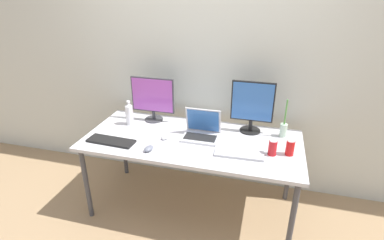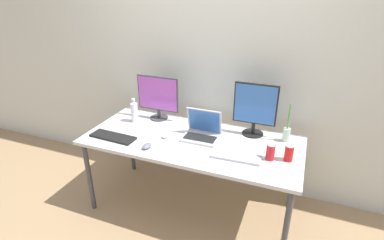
{
  "view_description": "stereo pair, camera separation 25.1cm",
  "coord_description": "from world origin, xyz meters",
  "px_view_note": "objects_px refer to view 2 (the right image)",
  "views": [
    {
      "loc": [
        0.6,
        -2.21,
        1.97
      ],
      "look_at": [
        0.0,
        0.0,
        0.92
      ],
      "focal_mm": 28.0,
      "sensor_mm": 36.0,
      "label": 1
    },
    {
      "loc": [
        0.84,
        -2.13,
        1.97
      ],
      "look_at": [
        0.0,
        0.0,
        0.92
      ],
      "focal_mm": 28.0,
      "sensor_mm": 36.0,
      "label": 2
    }
  ],
  "objects_px": {
    "mouse_by_keyboard": "(147,146)",
    "laptop_silver": "(202,131)",
    "water_bottle": "(134,111)",
    "keyboard_main": "(113,137)",
    "keyboard_aux": "(236,157)",
    "soda_can_near_keyboard": "(289,153)",
    "soda_can_by_laptop": "(270,152)",
    "work_desk": "(192,144)",
    "monitor_center": "(255,108)",
    "monitor_left": "(158,96)",
    "mouse_by_laptop": "(166,135)",
    "bamboo_vase": "(286,133)"
  },
  "relations": [
    {
      "from": "laptop_silver",
      "to": "soda_can_by_laptop",
      "type": "xyz_separation_m",
      "value": [
        0.6,
        -0.15,
        0.0
      ]
    },
    {
      "from": "work_desk",
      "to": "monitor_left",
      "type": "height_order",
      "value": "monitor_left"
    },
    {
      "from": "monitor_center",
      "to": "laptop_silver",
      "type": "height_order",
      "value": "monitor_center"
    },
    {
      "from": "keyboard_aux",
      "to": "bamboo_vase",
      "type": "xyz_separation_m",
      "value": [
        0.33,
        0.42,
        0.06
      ]
    },
    {
      "from": "mouse_by_laptop",
      "to": "soda_can_near_keyboard",
      "type": "distance_m",
      "value": 1.03
    },
    {
      "from": "mouse_by_keyboard",
      "to": "water_bottle",
      "type": "height_order",
      "value": "water_bottle"
    },
    {
      "from": "keyboard_aux",
      "to": "water_bottle",
      "type": "xyz_separation_m",
      "value": [
        -1.08,
        0.3,
        0.1
      ]
    },
    {
      "from": "monitor_left",
      "to": "laptop_silver",
      "type": "height_order",
      "value": "monitor_left"
    },
    {
      "from": "laptop_silver",
      "to": "mouse_by_laptop",
      "type": "relative_size",
      "value": 2.84
    },
    {
      "from": "monitor_left",
      "to": "keyboard_aux",
      "type": "height_order",
      "value": "monitor_left"
    },
    {
      "from": "laptop_silver",
      "to": "soda_can_near_keyboard",
      "type": "bearing_deg",
      "value": -8.8
    },
    {
      "from": "monitor_center",
      "to": "soda_can_near_keyboard",
      "type": "relative_size",
      "value": 3.72
    },
    {
      "from": "monitor_left",
      "to": "keyboard_main",
      "type": "height_order",
      "value": "monitor_left"
    },
    {
      "from": "keyboard_main",
      "to": "keyboard_aux",
      "type": "xyz_separation_m",
      "value": [
        1.08,
        0.07,
        0.0
      ]
    },
    {
      "from": "monitor_left",
      "to": "keyboard_main",
      "type": "xyz_separation_m",
      "value": [
        -0.18,
        -0.52,
        -0.22
      ]
    },
    {
      "from": "water_bottle",
      "to": "bamboo_vase",
      "type": "relative_size",
      "value": 0.69
    },
    {
      "from": "work_desk",
      "to": "soda_can_by_laptop",
      "type": "height_order",
      "value": "soda_can_by_laptop"
    },
    {
      "from": "soda_can_by_laptop",
      "to": "work_desk",
      "type": "bearing_deg",
      "value": 172.48
    },
    {
      "from": "laptop_silver",
      "to": "water_bottle",
      "type": "height_order",
      "value": "laptop_silver"
    },
    {
      "from": "monitor_center",
      "to": "soda_can_near_keyboard",
      "type": "distance_m",
      "value": 0.51
    },
    {
      "from": "mouse_by_keyboard",
      "to": "laptop_silver",
      "type": "bearing_deg",
      "value": 56.08
    },
    {
      "from": "monitor_center",
      "to": "mouse_by_laptop",
      "type": "distance_m",
      "value": 0.81
    },
    {
      "from": "mouse_by_keyboard",
      "to": "mouse_by_laptop",
      "type": "height_order",
      "value": "mouse_by_keyboard"
    },
    {
      "from": "soda_can_near_keyboard",
      "to": "soda_can_by_laptop",
      "type": "height_order",
      "value": "same"
    },
    {
      "from": "monitor_left",
      "to": "soda_can_by_laptop",
      "type": "height_order",
      "value": "monitor_left"
    },
    {
      "from": "keyboard_main",
      "to": "keyboard_aux",
      "type": "distance_m",
      "value": 1.08
    },
    {
      "from": "monitor_center",
      "to": "soda_can_by_laptop",
      "type": "height_order",
      "value": "monitor_center"
    },
    {
      "from": "monitor_left",
      "to": "laptop_silver",
      "type": "bearing_deg",
      "value": -22.64
    },
    {
      "from": "work_desk",
      "to": "mouse_by_keyboard",
      "type": "distance_m",
      "value": 0.41
    },
    {
      "from": "mouse_by_laptop",
      "to": "soda_can_near_keyboard",
      "type": "bearing_deg",
      "value": 4.2
    },
    {
      "from": "monitor_left",
      "to": "mouse_by_keyboard",
      "type": "xyz_separation_m",
      "value": [
        0.18,
        -0.57,
        -0.21
      ]
    },
    {
      "from": "work_desk",
      "to": "monitor_left",
      "type": "distance_m",
      "value": 0.62
    },
    {
      "from": "mouse_by_keyboard",
      "to": "water_bottle",
      "type": "xyz_separation_m",
      "value": [
        -0.36,
        0.42,
        0.09
      ]
    },
    {
      "from": "laptop_silver",
      "to": "keyboard_aux",
      "type": "distance_m",
      "value": 0.42
    },
    {
      "from": "monitor_center",
      "to": "bamboo_vase",
      "type": "distance_m",
      "value": 0.34
    },
    {
      "from": "laptop_silver",
      "to": "water_bottle",
      "type": "distance_m",
      "value": 0.72
    },
    {
      "from": "keyboard_main",
      "to": "keyboard_aux",
      "type": "relative_size",
      "value": 1.08
    },
    {
      "from": "work_desk",
      "to": "water_bottle",
      "type": "bearing_deg",
      "value": 168.56
    },
    {
      "from": "work_desk",
      "to": "monitor_center",
      "type": "xyz_separation_m",
      "value": [
        0.47,
        0.28,
        0.31
      ]
    },
    {
      "from": "soda_can_by_laptop",
      "to": "mouse_by_keyboard",
      "type": "bearing_deg",
      "value": -168.46
    },
    {
      "from": "laptop_silver",
      "to": "keyboard_aux",
      "type": "xyz_separation_m",
      "value": [
        0.36,
        -0.22,
        -0.05
      ]
    },
    {
      "from": "work_desk",
      "to": "laptop_silver",
      "type": "xyz_separation_m",
      "value": [
        0.07,
        0.06,
        0.11
      ]
    },
    {
      "from": "mouse_by_keyboard",
      "to": "monitor_left",
      "type": "bearing_deg",
      "value": 119.61
    },
    {
      "from": "keyboard_aux",
      "to": "mouse_by_keyboard",
      "type": "xyz_separation_m",
      "value": [
        -0.71,
        -0.12,
        0.01
      ]
    },
    {
      "from": "monitor_center",
      "to": "mouse_by_laptop",
      "type": "relative_size",
      "value": 4.29
    },
    {
      "from": "laptop_silver",
      "to": "mouse_by_laptop",
      "type": "xyz_separation_m",
      "value": [
        -0.3,
        -0.1,
        -0.04
      ]
    },
    {
      "from": "work_desk",
      "to": "mouse_by_laptop",
      "type": "distance_m",
      "value": 0.24
    },
    {
      "from": "soda_can_by_laptop",
      "to": "monitor_center",
      "type": "bearing_deg",
      "value": 118.6
    },
    {
      "from": "work_desk",
      "to": "bamboo_vase",
      "type": "height_order",
      "value": "bamboo_vase"
    },
    {
      "from": "laptop_silver",
      "to": "water_bottle",
      "type": "xyz_separation_m",
      "value": [
        -0.72,
        0.07,
        0.05
      ]
    }
  ]
}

